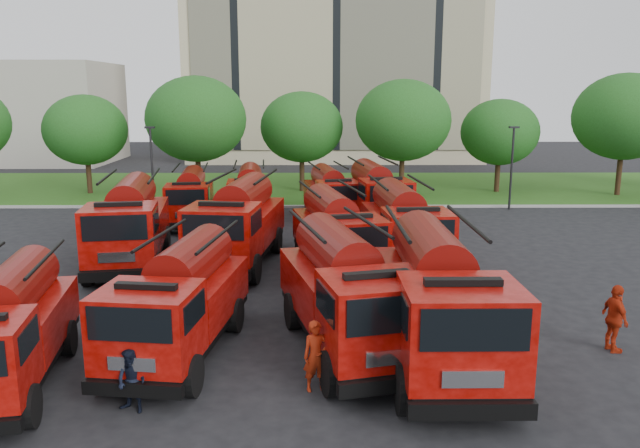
% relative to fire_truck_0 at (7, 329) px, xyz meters
% --- Properties ---
extents(ground, '(140.00, 140.00, 0.00)m').
position_rel_fire_truck_0_xyz_m(ground, '(7.62, 6.22, -1.46)').
color(ground, black).
rests_on(ground, ground).
extents(lawn, '(70.00, 16.00, 0.12)m').
position_rel_fire_truck_0_xyz_m(lawn, '(7.62, 32.22, -1.40)').
color(lawn, '#2A4F15').
rests_on(lawn, ground).
extents(curb, '(70.00, 0.30, 0.14)m').
position_rel_fire_truck_0_xyz_m(curb, '(7.62, 24.12, -1.39)').
color(curb, gray).
rests_on(curb, ground).
extents(apartment_building, '(30.00, 14.18, 25.00)m').
position_rel_fire_truck_0_xyz_m(apartment_building, '(9.62, 54.16, 11.04)').
color(apartment_building, beige).
rests_on(apartment_building, ground).
extents(side_building, '(18.00, 12.00, 10.00)m').
position_rel_fire_truck_0_xyz_m(side_building, '(-22.38, 50.22, 3.54)').
color(side_building, '#A29C8F').
rests_on(side_building, ground).
extents(tree_1, '(5.71, 5.71, 6.98)m').
position_rel_fire_truck_0_xyz_m(tree_1, '(-8.38, 29.22, 3.09)').
color(tree_1, '#382314').
rests_on(tree_1, ground).
extents(tree_2, '(6.72, 6.72, 8.22)m').
position_rel_fire_truck_0_xyz_m(tree_2, '(-0.38, 27.72, 3.90)').
color(tree_2, '#382314').
rests_on(tree_2, ground).
extents(tree_3, '(5.88, 5.88, 7.19)m').
position_rel_fire_truck_0_xyz_m(tree_3, '(6.62, 30.22, 3.23)').
color(tree_3, '#382314').
rests_on(tree_3, ground).
extents(tree_4, '(6.55, 6.55, 8.01)m').
position_rel_fire_truck_0_xyz_m(tree_4, '(13.62, 28.72, 3.76)').
color(tree_4, '#382314').
rests_on(tree_4, ground).
extents(tree_5, '(5.46, 5.46, 6.68)m').
position_rel_fire_truck_0_xyz_m(tree_5, '(20.62, 29.72, 2.89)').
color(tree_5, '#382314').
rests_on(tree_5, ground).
extents(tree_6, '(6.89, 6.89, 8.42)m').
position_rel_fire_truck_0_xyz_m(tree_6, '(28.62, 28.22, 4.03)').
color(tree_6, '#382314').
rests_on(tree_6, ground).
extents(lamp_post_0, '(0.60, 0.25, 5.11)m').
position_rel_fire_truck_0_xyz_m(lamp_post_0, '(-2.38, 23.42, 1.44)').
color(lamp_post_0, black).
rests_on(lamp_post_0, ground).
extents(lamp_post_1, '(0.60, 0.25, 5.11)m').
position_rel_fire_truck_0_xyz_m(lamp_post_1, '(19.62, 23.42, 1.44)').
color(lamp_post_1, black).
rests_on(lamp_post_1, ground).
extents(fire_truck_0, '(3.21, 6.63, 2.90)m').
position_rel_fire_truck_0_xyz_m(fire_truck_0, '(0.00, 0.00, 0.00)').
color(fire_truck_0, black).
rests_on(fire_truck_0, ground).
extents(fire_truck_1, '(3.16, 6.98, 3.07)m').
position_rel_fire_truck_0_xyz_m(fire_truck_1, '(3.86, 1.87, 0.09)').
color(fire_truck_1, black).
rests_on(fire_truck_1, ground).
extents(fire_truck_2, '(4.17, 7.71, 3.34)m').
position_rel_fire_truck_0_xyz_m(fire_truck_2, '(8.48, 2.17, 0.22)').
color(fire_truck_2, black).
rests_on(fire_truck_2, ground).
extents(fire_truck_3, '(2.90, 7.78, 3.53)m').
position_rel_fire_truck_0_xyz_m(fire_truck_3, '(10.86, 1.24, 0.32)').
color(fire_truck_3, black).
rests_on(fire_truck_3, ground).
extents(fire_truck_4, '(3.83, 8.06, 3.53)m').
position_rel_fire_truck_0_xyz_m(fire_truck_4, '(-0.17, 11.00, 0.32)').
color(fire_truck_4, black).
rests_on(fire_truck_4, ground).
extents(fire_truck_5, '(3.55, 7.95, 3.50)m').
position_rel_fire_truck_0_xyz_m(fire_truck_5, '(4.36, 11.11, 0.31)').
color(fire_truck_5, black).
rests_on(fire_truck_5, ground).
extents(fire_truck_6, '(3.77, 7.35, 3.19)m').
position_rel_fire_truck_0_xyz_m(fire_truck_6, '(8.43, 9.81, 0.15)').
color(fire_truck_6, black).
rests_on(fire_truck_6, ground).
extents(fire_truck_7, '(3.12, 7.44, 3.31)m').
position_rel_fire_truck_0_xyz_m(fire_truck_7, '(11.26, 10.73, 0.21)').
color(fire_truck_7, black).
rests_on(fire_truck_7, ground).
extents(fire_truck_8, '(2.97, 6.68, 2.94)m').
position_rel_fire_truck_0_xyz_m(fire_truck_8, '(0.73, 19.33, 0.02)').
color(fire_truck_8, black).
rests_on(fire_truck_8, ground).
extents(fire_truck_9, '(2.81, 6.68, 2.97)m').
position_rel_fire_truck_0_xyz_m(fire_truck_9, '(3.83, 20.69, 0.04)').
color(fire_truck_9, black).
rests_on(fire_truck_9, ground).
extents(fire_truck_10, '(3.25, 6.65, 2.90)m').
position_rel_fire_truck_0_xyz_m(fire_truck_10, '(8.46, 20.62, 0.00)').
color(fire_truck_10, black).
rests_on(fire_truck_10, ground).
extents(fire_truck_11, '(3.42, 7.55, 3.32)m').
position_rel_fire_truck_0_xyz_m(fire_truck_11, '(10.86, 19.02, 0.21)').
color(fire_truck_11, black).
rests_on(fire_truck_11, ground).
extents(firefighter_0, '(0.74, 0.62, 1.77)m').
position_rel_fire_truck_0_xyz_m(firefighter_0, '(7.61, -0.40, -1.46)').
color(firefighter_0, '#A5240C').
rests_on(firefighter_0, ground).
extents(firefighter_1, '(0.83, 0.66, 1.51)m').
position_rel_fire_truck_0_xyz_m(firefighter_1, '(3.43, -1.43, -1.46)').
color(firefighter_1, black).
rests_on(firefighter_1, ground).
extents(firefighter_2, '(0.76, 1.20, 1.94)m').
position_rel_fire_truck_0_xyz_m(firefighter_2, '(15.97, 1.87, -1.46)').
color(firefighter_2, '#A5240C').
rests_on(firefighter_2, ground).
extents(firefighter_3, '(1.28, 1.23, 1.82)m').
position_rel_fire_truck_0_xyz_m(firefighter_3, '(11.85, -0.21, -1.46)').
color(firefighter_3, black).
rests_on(firefighter_3, ground).
extents(firefighter_4, '(1.08, 1.01, 1.85)m').
position_rel_fire_truck_0_xyz_m(firefighter_4, '(4.65, 3.64, -1.46)').
color(firefighter_4, black).
rests_on(firefighter_4, ground).
extents(firefighter_5, '(1.75, 1.48, 1.76)m').
position_rel_fire_truck_0_xyz_m(firefighter_5, '(10.60, 8.47, -1.46)').
color(firefighter_5, '#A5240C').
rests_on(firefighter_5, ground).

